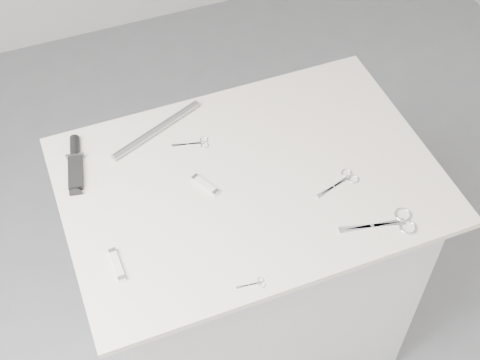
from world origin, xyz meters
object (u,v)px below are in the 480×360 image
object	(u,v)px
plinth	(248,272)
metal_rail	(157,130)
embroidery_scissors_a	(343,180)
pocket_knife_b	(205,185)
large_shears	(394,223)
sheathed_knife	(75,161)
embroidery_scissors_b	(197,143)
tiny_scissors	(255,284)
pocket_knife_a	(117,265)

from	to	relation	value
plinth	metal_rail	distance (m)	0.57
embroidery_scissors_a	pocket_knife_b	size ratio (longest dim) A/B	1.53
large_shears	embroidery_scissors_a	size ratio (longest dim) A/B	1.50
large_shears	embroidery_scissors_a	distance (m)	0.18
large_shears	sheathed_knife	world-z (taller)	sheathed_knife
plinth	sheathed_knife	bearing A→B (deg)	152.11
plinth	metal_rail	xyz separation A→B (m)	(-0.18, 0.26, 0.48)
plinth	metal_rail	size ratio (longest dim) A/B	2.93
embroidery_scissors_b	metal_rail	world-z (taller)	metal_rail
tiny_scissors	sheathed_knife	xyz separation A→B (m)	(-0.31, 0.53, 0.01)
embroidery_scissors_b	metal_rail	distance (m)	0.12
pocket_knife_a	pocket_knife_b	distance (m)	0.32
plinth	pocket_knife_b	xyz separation A→B (m)	(-0.12, 0.02, 0.48)
embroidery_scissors_a	pocket_knife_a	xyz separation A→B (m)	(-0.63, -0.04, 0.00)
pocket_knife_a	embroidery_scissors_a	bearing A→B (deg)	-87.47
embroidery_scissors_b	pocket_knife_a	xyz separation A→B (m)	(-0.31, -0.31, 0.00)
large_shears	metal_rail	world-z (taller)	metal_rail
embroidery_scissors_b	pocket_knife_b	bearing A→B (deg)	-86.49
large_shears	tiny_scissors	bearing A→B (deg)	-162.73
large_shears	embroidery_scissors_a	world-z (taller)	large_shears
large_shears	pocket_knife_a	bearing A→B (deg)	-178.84
pocket_knife_b	metal_rail	world-z (taller)	metal_rail
plinth	tiny_scissors	xyz separation A→B (m)	(-0.11, -0.31, 0.47)
sheathed_knife	plinth	bearing A→B (deg)	-106.69
embroidery_scissors_b	pocket_knife_b	xyz separation A→B (m)	(-0.03, -0.15, 0.00)
sheathed_knife	metal_rail	distance (m)	0.24
sheathed_knife	embroidery_scissors_a	bearing A→B (deg)	-105.12
metal_rail	large_shears	bearing A→B (deg)	-48.35
embroidery_scissors_a	embroidery_scissors_b	size ratio (longest dim) A/B	1.28
embroidery_scissors_a	tiny_scissors	world-z (taller)	same
large_shears	embroidery_scissors_b	world-z (taller)	large_shears
pocket_knife_b	large_shears	bearing A→B (deg)	-151.65
pocket_knife_a	pocket_knife_b	world-z (taller)	same
pocket_knife_a	metal_rail	distance (m)	0.45
tiny_scissors	pocket_knife_a	size ratio (longest dim) A/B	0.73
embroidery_scissors_a	pocket_knife_a	bearing A→B (deg)	167.76
large_shears	metal_rail	bearing A→B (deg)	143.56
embroidery_scissors_a	tiny_scissors	distance (m)	0.40
embroidery_scissors_a	pocket_knife_a	distance (m)	0.63
tiny_scissors	embroidery_scissors_b	bearing A→B (deg)	94.48
large_shears	embroidery_scissors_b	bearing A→B (deg)	142.34
large_shears	embroidery_scissors_b	distance (m)	0.58
plinth	embroidery_scissors_a	xyz separation A→B (m)	(0.23, -0.10, 0.47)
tiny_scissors	metal_rail	xyz separation A→B (m)	(-0.07, 0.56, 0.01)
pocket_knife_b	sheathed_knife	bearing A→B (deg)	29.45
pocket_knife_a	sheathed_knife	bearing A→B (deg)	2.27
large_shears	tiny_scissors	distance (m)	0.40
tiny_scissors	sheathed_knife	size ratio (longest dim) A/B	0.37
pocket_knife_b	metal_rail	bearing A→B (deg)	-11.55
embroidery_scissors_a	sheathed_knife	size ratio (longest dim) A/B	0.70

